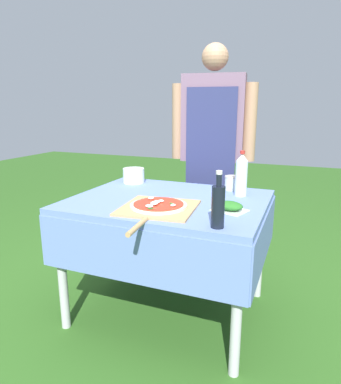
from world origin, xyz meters
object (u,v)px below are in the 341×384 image
Objects in this scene: herb_container at (230,206)px; water_bottle at (241,175)px; sauce_jar at (232,184)px; person_cook at (213,140)px; oil_bottle at (218,205)px; pizza_on_peel at (158,207)px; mixing_tub at (134,176)px; prep_table at (169,214)px.

water_bottle is at bearing 91.31° from herb_container.
person_cook is at bearing 120.65° from sauce_jar.
pizza_on_peel is at bearing 157.07° from oil_bottle.
prep_table is at bearing -37.97° from mixing_tub.
water_bottle reaches higher than pizza_on_peel.
prep_table is 4.14× the size of water_bottle.
sauce_jar is at bearing 59.20° from pizza_on_peel.
sauce_jar is at bearing 100.61° from herb_container.
oil_bottle is 0.28m from herb_container.
pizza_on_peel is at bearing -161.91° from herb_container.
water_bottle is 0.34m from herb_container.
oil_bottle is (0.35, -0.15, 0.09)m from pizza_on_peel.
prep_table is 4.37× the size of oil_bottle.
pizza_on_peel is 0.37m from herb_container.
person_cook is 11.39× the size of mixing_tub.
person_cook is 17.28× the size of sauce_jar.
herb_container is at bearing -88.69° from water_bottle.
sauce_jar reaches higher than pizza_on_peel.
sauce_jar is (0.25, -0.42, -0.23)m from person_cook.
water_bottle is 1.39× the size of herb_container.
herb_container is (0.35, 0.11, 0.01)m from pizza_on_peel.
oil_bottle is at bearing -44.02° from prep_table.
person_cook reaches higher than prep_table.
sauce_jar is at bearing 4.02° from mixing_tub.
person_cook is 8.68× the size of herb_container.
water_bottle reaches higher than prep_table.
pizza_on_peel is 0.57m from water_bottle.
mixing_tub is at bearing 142.03° from prep_table.
oil_bottle is 0.73m from sauce_jar.
sauce_jar is (-0.08, 0.13, -0.09)m from water_bottle.
mixing_tub reaches higher than herb_container.
prep_table is at bearing 79.70° from person_cook.
water_bottle is at bearing 90.98° from oil_bottle.
prep_table is at bearing 164.49° from herb_container.
sauce_jar is at bearing 49.84° from prep_table.
water_bottle is (-0.01, 0.59, 0.03)m from oil_bottle.
person_cook is 1.20m from oil_bottle.
pizza_on_peel is at bearing -51.48° from mixing_tub.
person_cook is at bearing 110.92° from herb_container.
oil_bottle is at bearing -41.12° from mixing_tub.
oil_bottle is 1.72× the size of mixing_tub.
person_cook reaches higher than pizza_on_peel.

